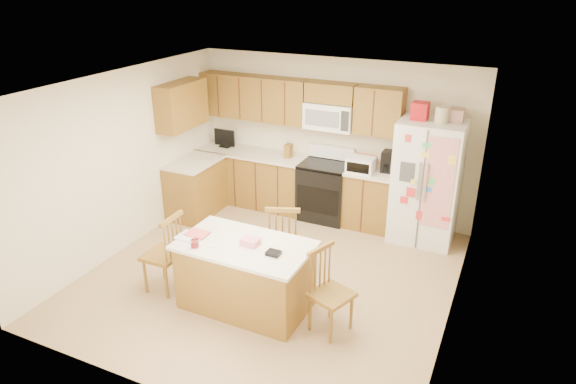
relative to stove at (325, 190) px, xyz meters
The scene contains 9 objects.
ground 1.99m from the stove, 90.00° to the right, with size 4.50×4.50×0.00m, color #977248.
room_shell 2.16m from the stove, 90.00° to the right, with size 4.60×4.60×2.52m.
cabinetry 1.09m from the stove, behind, with size 3.36×1.56×2.15m.
stove is the anchor object (origin of this frame).
refrigerator 1.63m from the stove, ahead, with size 0.90×0.79×2.04m.
island 2.64m from the stove, 89.53° to the right, with size 1.57×0.92×0.93m.
windsor_chair_left 2.94m from the stove, 110.91° to the right, with size 0.43×0.45×1.03m.
windsor_chair_back 1.86m from the stove, 85.57° to the right, with size 0.57×0.56×1.05m.
windsor_chair_right 2.84m from the stove, 68.02° to the right, with size 0.53×0.54×0.98m.
Camera 1 is at (2.61, -5.13, 3.69)m, focal length 32.00 mm.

